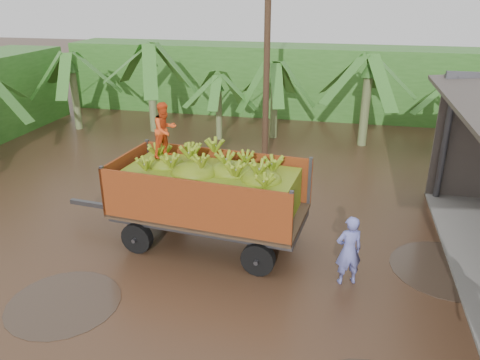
# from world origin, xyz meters

# --- Properties ---
(ground) EXTENTS (100.00, 100.00, 0.00)m
(ground) POSITION_xyz_m (0.00, 0.00, 0.00)
(ground) COLOR black
(ground) RESTS_ON ground
(hedge_north) EXTENTS (22.00, 3.00, 3.60)m
(hedge_north) POSITION_xyz_m (-2.00, 16.00, 1.80)
(hedge_north) COLOR #2D661E
(hedge_north) RESTS_ON ground
(banana_trailer) EXTENTS (6.93, 2.86, 3.72)m
(banana_trailer) POSITION_xyz_m (-1.10, 1.28, 1.48)
(banana_trailer) COLOR #B14719
(banana_trailer) RESTS_ON ground
(man_blue) EXTENTS (0.73, 0.62, 1.71)m
(man_blue) POSITION_xyz_m (2.51, 0.21, 0.86)
(man_blue) COLOR #676DBC
(man_blue) RESTS_ON ground
(utility_pole) EXTENTS (1.20, 0.24, 8.53)m
(utility_pole) POSITION_xyz_m (-0.80, 8.03, 4.32)
(utility_pole) COLOR #47301E
(utility_pole) RESTS_ON ground
(banana_plants) EXTENTS (24.49, 20.92, 4.18)m
(banana_plants) POSITION_xyz_m (-5.99, 6.02, 1.87)
(banana_plants) COLOR #2D661E
(banana_plants) RESTS_ON ground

